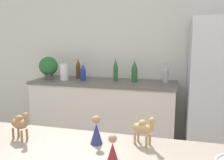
{
  "coord_description": "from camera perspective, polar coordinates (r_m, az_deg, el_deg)",
  "views": [
    {
      "loc": [
        0.4,
        -0.73,
        1.52
      ],
      "look_at": [
        -0.16,
        1.4,
        1.13
      ],
      "focal_mm": 40.0,
      "sensor_mm": 36.0,
      "label": 1
    }
  ],
  "objects": [
    {
      "name": "back_bottle_2",
      "position": [
        3.36,
        -6.63,
        1.73
      ],
      "size": [
        0.07,
        0.07,
        0.23
      ],
      "color": "navy",
      "rests_on": "back_counter"
    },
    {
      "name": "back_bottle_4",
      "position": [
        3.3,
        0.82,
        2.27
      ],
      "size": [
        0.06,
        0.06,
        0.3
      ],
      "color": "#2D6033",
      "rests_on": "back_counter"
    },
    {
      "name": "wise_man_figurine_crimson",
      "position": [
        1.37,
        -3.59,
        -11.73
      ],
      "size": [
        0.07,
        0.07,
        0.16
      ],
      "color": "navy",
      "rests_on": "bar_counter"
    },
    {
      "name": "back_counter",
      "position": [
        3.43,
        -1.95,
        -7.87
      ],
      "size": [
        1.91,
        0.63,
        0.93
      ],
      "color": "silver",
      "rests_on": "ground_plane"
    },
    {
      "name": "wall_back",
      "position": [
        3.49,
        8.1,
        5.89
      ],
      "size": [
        8.0,
        0.06,
        2.55
      ],
      "color": "silver",
      "rests_on": "ground_plane"
    },
    {
      "name": "back_bottle_0",
      "position": [
        3.26,
        12.2,
        1.47
      ],
      "size": [
        0.07,
        0.07,
        0.25
      ],
      "color": "#B2B7BC",
      "rests_on": "back_counter"
    },
    {
      "name": "camel_figurine",
      "position": [
        1.51,
        -20.29,
        -9.2
      ],
      "size": [
        0.13,
        0.09,
        0.17
      ],
      "color": "olive",
      "rests_on": "bar_counter"
    },
    {
      "name": "back_bottle_1",
      "position": [
        3.51,
        -7.74,
        2.54
      ],
      "size": [
        0.06,
        0.06,
        0.29
      ],
      "color": "brown",
      "rests_on": "back_counter"
    },
    {
      "name": "camel_figurine_second",
      "position": [
        1.36,
        7.19,
        -10.78
      ],
      "size": [
        0.13,
        0.1,
        0.16
      ],
      "color": "tan",
      "rests_on": "bar_counter"
    },
    {
      "name": "back_bottle_3",
      "position": [
        3.25,
        5.16,
        1.98
      ],
      "size": [
        0.08,
        0.08,
        0.29
      ],
      "color": "#2D6033",
      "rests_on": "back_counter"
    },
    {
      "name": "potted_plant",
      "position": [
        3.57,
        -14.32,
        2.97
      ],
      "size": [
        0.26,
        0.26,
        0.31
      ],
      "color": "#595451",
      "rests_on": "back_counter"
    },
    {
      "name": "wise_man_figurine_purple",
      "position": [
        1.17,
        0.14,
        -16.08
      ],
      "size": [
        0.06,
        0.06,
        0.14
      ],
      "color": "maroon",
      "rests_on": "bar_counter"
    },
    {
      "name": "paper_towel_roll",
      "position": [
        3.43,
        -10.89,
        1.81
      ],
      "size": [
        0.11,
        0.11,
        0.22
      ],
      "color": "white",
      "rests_on": "back_counter"
    }
  ]
}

